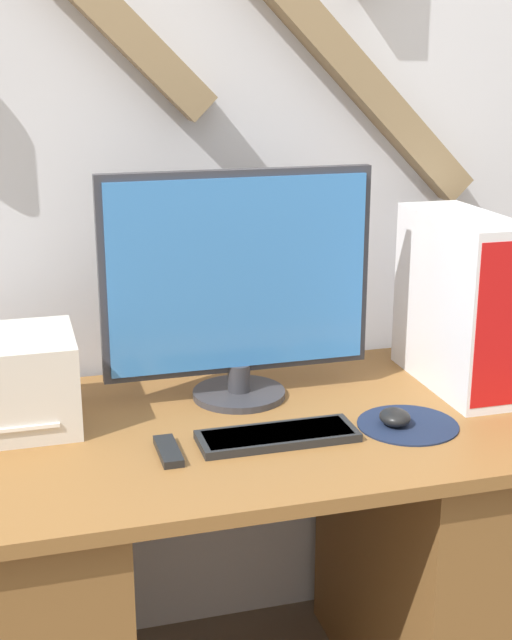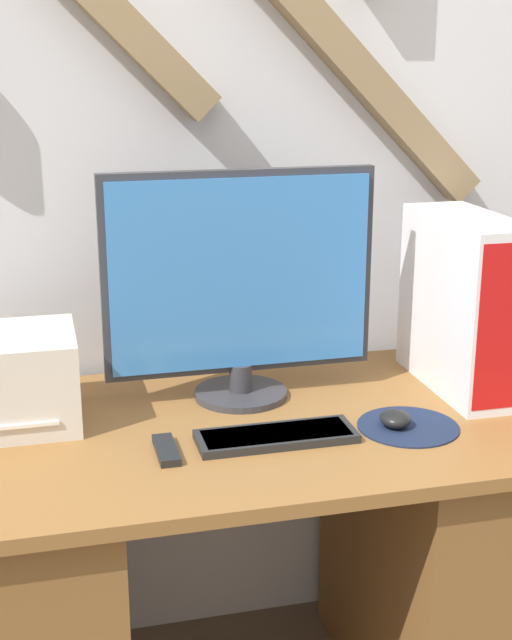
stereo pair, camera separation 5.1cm
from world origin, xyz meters
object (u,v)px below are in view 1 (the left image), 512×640
(mouse, at_px, (395,417))
(printer, at_px, (2,383))
(computer_tower, at_px, (461,302))
(keyboard, at_px, (278,436))
(monitor, at_px, (238,282))
(remote_control, at_px, (168,451))

(mouse, distance_m, printer, 0.85)
(printer, bearing_deg, mouse, -15.90)
(computer_tower, bearing_deg, keyboard, -159.06)
(monitor, xyz_separation_m, keyboard, (0.02, -0.26, -0.27))
(keyboard, relative_size, printer, 1.07)
(keyboard, xyz_separation_m, computer_tower, (0.52, 0.20, 0.20))
(monitor, bearing_deg, keyboard, -86.49)
(monitor, xyz_separation_m, computer_tower, (0.54, -0.06, -0.07))
(monitor, xyz_separation_m, remote_control, (-0.22, -0.27, -0.27))
(computer_tower, height_order, printer, computer_tower)
(monitor, bearing_deg, remote_control, -129.01)
(mouse, height_order, printer, printer)
(computer_tower, xyz_separation_m, remote_control, (-0.76, -0.21, -0.20))
(mouse, bearing_deg, monitor, 137.04)
(keyboard, distance_m, computer_tower, 0.59)
(printer, xyz_separation_m, remote_control, (0.32, -0.24, -0.09))
(keyboard, xyz_separation_m, mouse, (0.27, -0.00, 0.01))
(computer_tower, distance_m, printer, 1.08)
(computer_tower, relative_size, remote_control, 3.14)
(keyboard, distance_m, remote_control, 0.23)
(mouse, distance_m, computer_tower, 0.37)
(monitor, height_order, keyboard, monitor)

